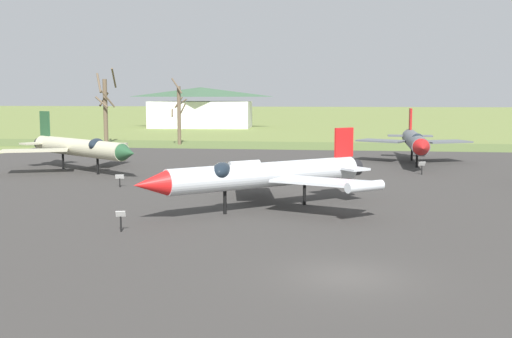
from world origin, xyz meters
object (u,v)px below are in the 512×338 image
(jet_fighter_rear_center, at_px, (81,147))
(info_placard_rear_center, at_px, (120,179))
(visitor_building, at_px, (201,108))
(jet_fighter_front_left, at_px, (415,141))
(info_placard_front_right, at_px, (121,220))
(info_placard_front_left, at_px, (422,167))
(jet_fighter_front_right, at_px, (262,175))

(jet_fighter_rear_center, height_order, info_placard_rear_center, jet_fighter_rear_center)
(jet_fighter_rear_center, bearing_deg, visitor_building, 94.76)
(jet_fighter_front_left, xyz_separation_m, info_placard_front_right, (-16.81, -31.14, -1.57))
(info_placard_front_left, xyz_separation_m, jet_fighter_rear_center, (-27.84, -1.88, 1.40))
(info_placard_front_left, distance_m, jet_fighter_front_right, 20.08)
(info_placard_rear_center, bearing_deg, jet_fighter_rear_center, 128.09)
(jet_fighter_front_left, relative_size, info_placard_rear_center, 16.60)
(info_placard_front_right, relative_size, visitor_building, 0.05)
(jet_fighter_front_right, bearing_deg, info_placard_front_left, 57.70)
(info_placard_front_left, bearing_deg, info_placard_front_right, -125.22)
(info_placard_front_right, xyz_separation_m, visitor_building, (-17.09, 91.51, 3.12))
(info_placard_front_left, height_order, info_placard_front_right, info_placard_front_left)
(info_placard_front_right, height_order, jet_fighter_rear_center, jet_fighter_rear_center)
(jet_fighter_front_left, bearing_deg, info_placard_front_left, -91.79)
(jet_fighter_rear_center, bearing_deg, info_placard_rear_center, -51.91)
(jet_fighter_front_right, distance_m, info_placard_rear_center, 13.10)
(visitor_building, bearing_deg, info_placard_front_left, -63.68)
(jet_fighter_front_left, distance_m, visitor_building, 69.26)
(jet_fighter_rear_center, distance_m, info_placard_rear_center, 10.21)
(info_placard_front_left, bearing_deg, info_placard_rear_center, -155.55)
(info_placard_front_left, height_order, info_placard_rear_center, info_placard_front_left)
(jet_fighter_front_left, relative_size, info_placard_front_left, 14.01)
(info_placard_front_left, height_order, jet_fighter_rear_center, jet_fighter_rear_center)
(jet_fighter_front_left, height_order, info_placard_front_left, jet_fighter_front_left)
(jet_fighter_front_left, xyz_separation_m, info_placard_front_left, (-0.24, -7.66, -1.51))
(info_placard_front_left, relative_size, info_placard_rear_center, 1.18)
(jet_fighter_front_right, bearing_deg, visitor_building, 105.12)
(jet_fighter_front_right, height_order, info_placard_front_right, jet_fighter_front_right)
(info_placard_front_left, xyz_separation_m, visitor_building, (-33.66, 68.04, 3.06))
(jet_fighter_front_right, xyz_separation_m, visitor_building, (-22.96, 84.98, 1.72))
(info_placard_front_left, height_order, visitor_building, visitor_building)
(jet_fighter_rear_center, xyz_separation_m, info_placard_rear_center, (6.23, -7.95, -1.51))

